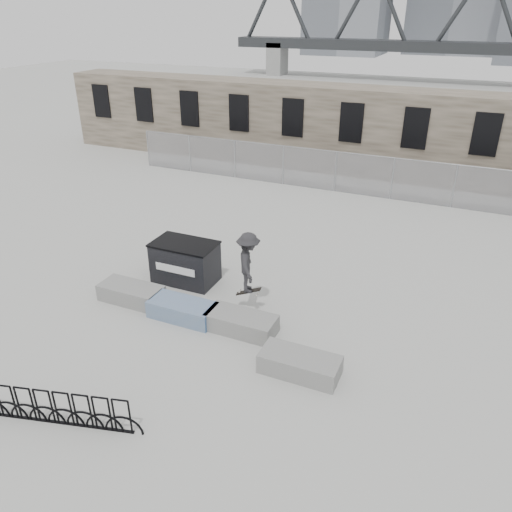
{
  "coord_description": "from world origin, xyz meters",
  "views": [
    {
      "loc": [
        6.02,
        -10.73,
        8.29
      ],
      "look_at": [
        0.4,
        1.97,
        1.3
      ],
      "focal_mm": 35.0,
      "sensor_mm": 36.0,
      "label": 1
    }
  ],
  "objects_px": {
    "planter_offset": "(300,364)",
    "bike_rack": "(44,407)",
    "planter_center_right": "(241,322)",
    "planter_far_left": "(131,293)",
    "planter_center_left": "(183,309)",
    "skateboarder": "(248,263)",
    "dumpster": "(185,262)"
  },
  "relations": [
    {
      "from": "planter_offset",
      "to": "skateboarder",
      "type": "distance_m",
      "value": 3.5
    },
    {
      "from": "planter_far_left",
      "to": "planter_center_left",
      "type": "bearing_deg",
      "value": -4.99
    },
    {
      "from": "dumpster",
      "to": "bike_rack",
      "type": "relative_size",
      "value": 0.48
    },
    {
      "from": "planter_offset",
      "to": "dumpster",
      "type": "xyz_separation_m",
      "value": [
        -5.06,
        2.95,
        0.41
      ]
    },
    {
      "from": "planter_offset",
      "to": "bike_rack",
      "type": "bearing_deg",
      "value": -140.04
    },
    {
      "from": "planter_far_left",
      "to": "dumpster",
      "type": "bearing_deg",
      "value": 63.8
    },
    {
      "from": "planter_center_left",
      "to": "skateboarder",
      "type": "bearing_deg",
      "value": 37.92
    },
    {
      "from": "planter_far_left",
      "to": "dumpster",
      "type": "distance_m",
      "value": 2.06
    },
    {
      "from": "planter_far_left",
      "to": "bike_rack",
      "type": "xyz_separation_m",
      "value": [
        1.38,
        -4.97,
        0.15
      ]
    },
    {
      "from": "bike_rack",
      "to": "planter_center_right",
      "type": "bearing_deg",
      "value": 63.38
    },
    {
      "from": "bike_rack",
      "to": "skateboarder",
      "type": "height_order",
      "value": "skateboarder"
    },
    {
      "from": "planter_offset",
      "to": "bike_rack",
      "type": "relative_size",
      "value": 0.46
    },
    {
      "from": "planter_center_right",
      "to": "bike_rack",
      "type": "bearing_deg",
      "value": -116.62
    },
    {
      "from": "planter_far_left",
      "to": "dumpster",
      "type": "height_order",
      "value": "dumpster"
    },
    {
      "from": "planter_center_left",
      "to": "planter_offset",
      "type": "xyz_separation_m",
      "value": [
        3.98,
        -0.96,
        0.0
      ]
    },
    {
      "from": "planter_center_right",
      "to": "bike_rack",
      "type": "distance_m",
      "value": 5.46
    },
    {
      "from": "dumpster",
      "to": "skateboarder",
      "type": "relative_size",
      "value": 1.02
    },
    {
      "from": "planter_offset",
      "to": "skateboarder",
      "type": "bearing_deg",
      "value": 137.71
    },
    {
      "from": "planter_center_right",
      "to": "dumpster",
      "type": "relative_size",
      "value": 0.95
    },
    {
      "from": "planter_center_left",
      "to": "bike_rack",
      "type": "xyz_separation_m",
      "value": [
        -0.59,
        -4.79,
        0.15
      ]
    },
    {
      "from": "planter_center_left",
      "to": "planter_center_right",
      "type": "bearing_deg",
      "value": 2.72
    },
    {
      "from": "planter_offset",
      "to": "dumpster",
      "type": "bearing_deg",
      "value": 149.82
    },
    {
      "from": "planter_center_left",
      "to": "planter_center_right",
      "type": "height_order",
      "value": "same"
    },
    {
      "from": "planter_center_right",
      "to": "bike_rack",
      "type": "relative_size",
      "value": 0.46
    },
    {
      "from": "planter_offset",
      "to": "planter_center_right",
      "type": "bearing_deg",
      "value": 153.61
    },
    {
      "from": "planter_center_left",
      "to": "bike_rack",
      "type": "height_order",
      "value": "bike_rack"
    },
    {
      "from": "planter_center_left",
      "to": "skateboarder",
      "type": "distance_m",
      "value": 2.38
    },
    {
      "from": "planter_center_left",
      "to": "planter_offset",
      "type": "height_order",
      "value": "same"
    },
    {
      "from": "dumpster",
      "to": "skateboarder",
      "type": "height_order",
      "value": "skateboarder"
    },
    {
      "from": "planter_far_left",
      "to": "skateboarder",
      "type": "bearing_deg",
      "value": 16.58
    },
    {
      "from": "planter_far_left",
      "to": "planter_center_right",
      "type": "xyz_separation_m",
      "value": [
        3.83,
        -0.08,
        0.0
      ]
    },
    {
      "from": "bike_rack",
      "to": "skateboarder",
      "type": "xyz_separation_m",
      "value": [
        2.16,
        6.02,
        1.14
      ]
    }
  ]
}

